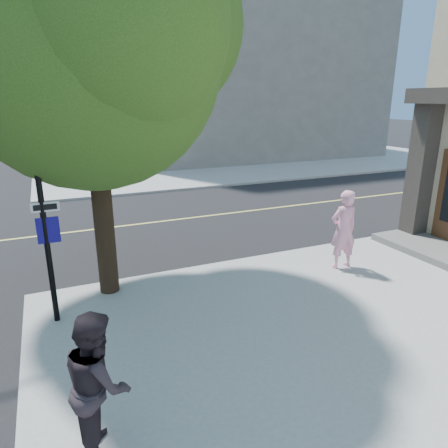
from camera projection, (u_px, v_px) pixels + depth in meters
name	position (u px, v px, depth m)	size (l,w,h in m)	color
ground	(74.00, 292.00, 9.11)	(140.00, 140.00, 0.00)	black
road_ew	(63.00, 233.00, 13.04)	(140.00, 9.00, 0.01)	black
sidewalk_ne	(228.00, 151.00, 33.09)	(29.00, 25.00, 0.12)	#9C9C9C
filler_ne	(231.00, 59.00, 31.64)	(18.00, 16.00, 14.00)	slate
man_on_phone	(343.00, 230.00, 9.86)	(0.71, 0.47, 1.96)	#F59CBC
pedestrian	(98.00, 384.00, 4.63)	(0.88, 0.69, 1.81)	#271F24
street_tree	(93.00, 21.00, 7.39)	(6.28, 5.71, 8.34)	black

